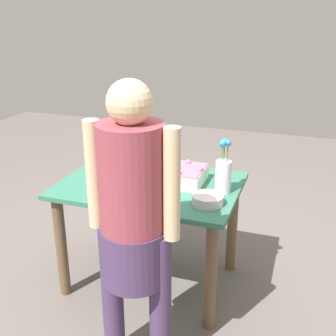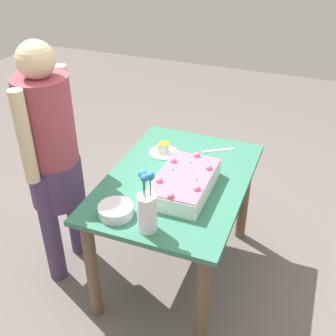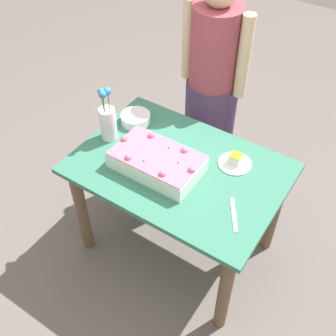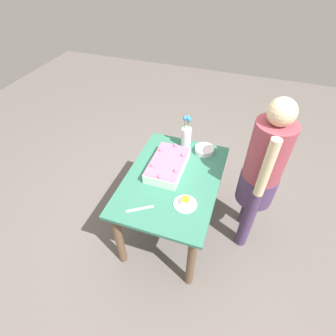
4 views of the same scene
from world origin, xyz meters
name	(u,v)px [view 4 (image 4 of 4)]	position (x,y,z in m)	size (l,w,h in m)	color
ground_plane	(172,227)	(0.00, 0.00, 0.00)	(8.00, 8.00, 0.00)	#665D59
dining_table	(173,189)	(0.00, 0.00, 0.58)	(1.12, 0.78, 0.72)	#33735B
sheet_cake	(168,165)	(0.09, 0.08, 0.77)	(0.47, 0.28, 0.12)	white
serving_plate_with_slice	(185,203)	(-0.24, -0.18, 0.74)	(0.18, 0.18, 0.07)	white
cake_knife	(140,209)	(-0.40, 0.13, 0.73)	(0.21, 0.02, 0.00)	silver
flower_vase	(186,135)	(0.46, 0.02, 0.84)	(0.09, 0.09, 0.33)	white
fruit_bowl	(204,150)	(0.42, -0.18, 0.75)	(0.18, 0.18, 0.05)	silver
person_standing	(262,170)	(0.19, -0.69, 0.85)	(0.45, 0.31, 1.49)	#48355A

